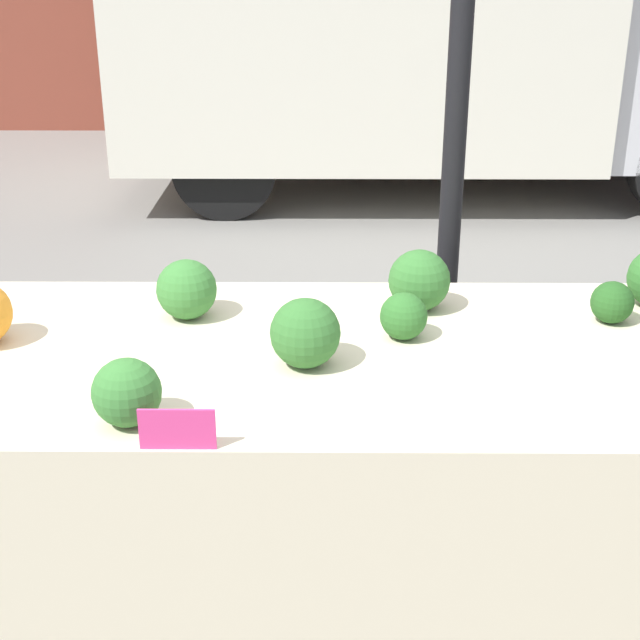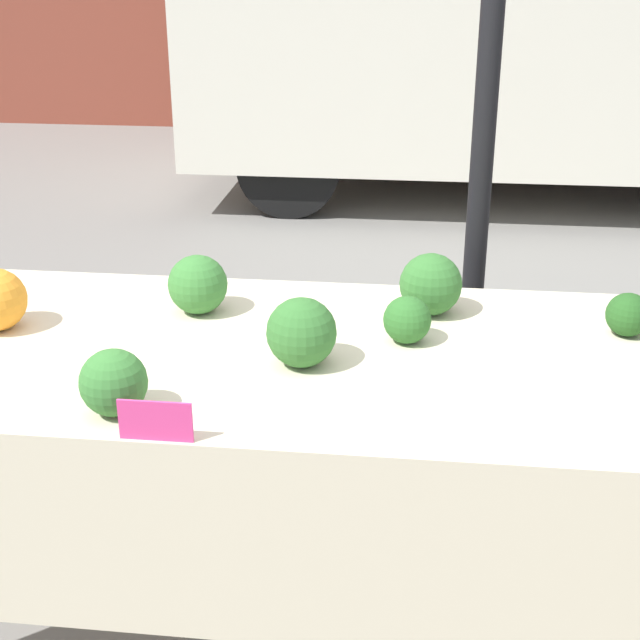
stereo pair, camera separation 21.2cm
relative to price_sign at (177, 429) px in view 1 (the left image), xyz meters
name	(u,v)px [view 1 (the left image)]	position (x,y,z in m)	size (l,w,h in m)	color
ground_plane	(320,621)	(0.27, 0.46, -0.87)	(40.00, 40.00, 0.00)	gray
tent_pole	(455,134)	(0.68, 1.20, 0.33)	(0.07, 0.07, 2.42)	black
market_table	(320,397)	(0.27, 0.39, -0.13)	(2.25, 0.94, 0.83)	beige
broccoli_head_0	(127,392)	(-0.12, 0.10, 0.03)	(0.14, 0.14, 0.14)	#387533
broccoli_head_1	(305,333)	(0.24, 0.37, 0.04)	(0.16, 0.16, 0.16)	#336B2D
broccoli_head_3	(419,280)	(0.54, 0.72, 0.04)	(0.17, 0.17, 0.17)	#336B2D
broccoli_head_4	(187,289)	(-0.08, 0.66, 0.04)	(0.16, 0.16, 0.16)	#387533
broccoli_head_5	(404,316)	(0.48, 0.53, 0.02)	(0.12, 0.12, 0.12)	#2D6628
broccoli_head_7	(612,302)	(1.03, 0.64, 0.01)	(0.11, 0.11, 0.11)	#23511E
price_sign	(177,429)	(0.00, 0.00, 0.00)	(0.15, 0.01, 0.09)	#E53D84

